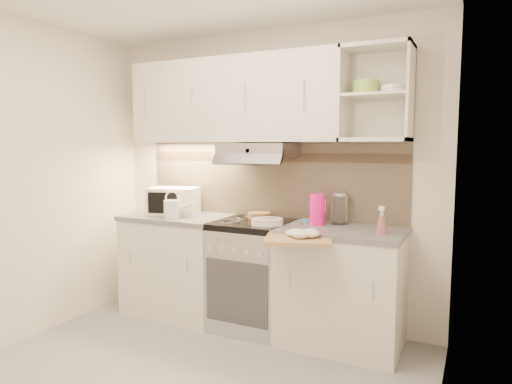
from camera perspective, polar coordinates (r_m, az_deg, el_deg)
room_shell at (r=3.07m, az=-6.53°, el=7.75°), size 3.04×2.84×2.52m
base_cabinet_left at (r=4.24m, az=-9.59°, el=-9.14°), size 0.90×0.60×0.86m
worktop_left at (r=4.15m, az=-9.69°, el=-3.12°), size 0.92×0.62×0.04m
base_cabinet_right at (r=3.61m, az=10.60°, el=-11.88°), size 0.90×0.60×0.86m
worktop_right at (r=3.50m, az=10.74°, el=-4.84°), size 0.92×0.62×0.04m
electric_range at (r=3.86m, az=-0.36°, el=-10.26°), size 0.60×0.60×0.90m
microwave at (r=4.21m, az=-10.26°, el=-1.09°), size 0.50×0.43×0.24m
watering_can at (r=3.99m, az=-10.32°, el=-1.98°), size 0.27×0.15×0.24m
plate_stack at (r=3.60m, az=1.41°, el=-3.71°), size 0.25×0.25×0.05m
bread_loaf at (r=3.90m, az=0.44°, el=-2.94°), size 0.20×0.20×0.05m
pink_pitcher at (r=3.62m, az=7.72°, el=-2.14°), size 0.13×0.12×0.24m
glass_jar at (r=3.67m, az=10.35°, el=-2.01°), size 0.13×0.13×0.25m
spice_jar at (r=3.34m, az=6.18°, el=-4.13°), size 0.06×0.06×0.09m
spray_bottle at (r=3.34m, az=15.43°, el=-3.67°), size 0.08×0.08×0.21m
cutting_board at (r=3.22m, az=5.32°, el=-5.82°), size 0.56×0.53×0.03m
dish_towel at (r=3.22m, az=5.85°, el=-5.00°), size 0.32×0.30×0.07m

